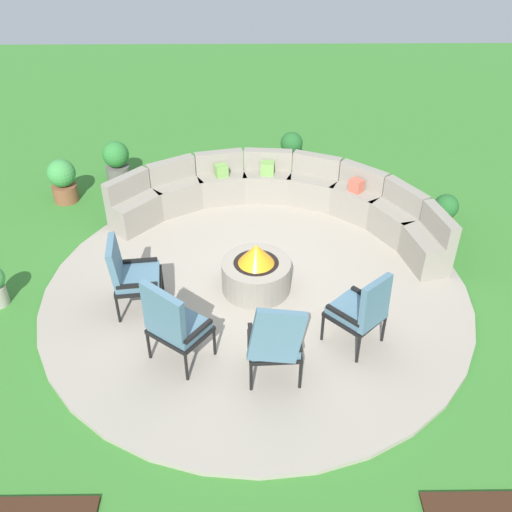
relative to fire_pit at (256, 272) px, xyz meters
The scene contains 12 objects.
ground_plane 0.33m from the fire_pit, ahead, with size 24.00×24.00×0.00m, color #387A2D.
patio_circle 0.30m from the fire_pit, ahead, with size 5.69×5.69×0.06m, color #9E9384.
fire_pit is the anchor object (origin of this frame).
curved_stone_bench 1.88m from the fire_pit, 75.92° to the left, with size 4.96×2.59×0.82m.
lounge_chair_front_left 1.63m from the fire_pit, 167.09° to the right, with size 0.66×0.64×1.01m.
lounge_chair_front_right 1.65m from the fire_pit, 125.09° to the right, with size 0.80×0.81×1.17m.
lounge_chair_back_left 1.64m from the fire_pit, 83.48° to the right, with size 0.63×0.55×1.13m.
lounge_chair_back_right 1.63m from the fire_pit, 41.73° to the right, with size 0.77×0.79×1.03m.
potted_plant_0 4.06m from the fire_pit, 141.95° to the left, with size 0.46×0.46×0.75m.
potted_plant_1 3.38m from the fire_pit, 28.36° to the left, with size 0.39×0.39×0.56m.
potted_plant_3 3.93m from the fire_pit, 79.59° to the left, with size 0.42×0.42×0.62m.
potted_plant_4 4.05m from the fire_pit, 127.05° to the left, with size 0.46×0.46×0.73m.
Camera 1 is at (-0.07, -6.00, 4.90)m, focal length 40.01 mm.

